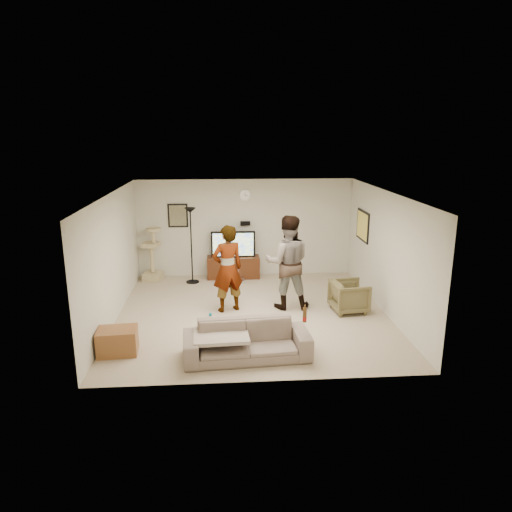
{
  "coord_description": "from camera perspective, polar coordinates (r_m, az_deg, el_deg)",
  "views": [
    {
      "loc": [
        -0.6,
        -9.1,
        3.67
      ],
      "look_at": [
        0.09,
        0.2,
        1.18
      ],
      "focal_mm": 32.97,
      "sensor_mm": 36.0,
      "label": 1
    }
  ],
  "objects": [
    {
      "name": "floor_lamp",
      "position": [
        11.63,
        -7.85,
        1.22
      ],
      "size": [
        0.32,
        0.32,
        1.87
      ],
      "primitive_type": "cylinder",
      "color": "black",
      "rests_on": "floor"
    },
    {
      "name": "throw_blanket",
      "position": [
        7.86,
        -4.27,
        -9.59
      ],
      "size": [
        0.93,
        0.75,
        0.06
      ],
      "primitive_type": "cube",
      "rotation": [
        0.0,
        0.0,
        0.05
      ],
      "color": "beige",
      "rests_on": "sofa"
    },
    {
      "name": "ceiling",
      "position": [
        9.19,
        -0.49,
        7.7
      ],
      "size": [
        5.5,
        5.5,
        0.02
      ],
      "primitive_type": "cube",
      "color": "white",
      "rests_on": "wall_back"
    },
    {
      "name": "tv",
      "position": [
        11.94,
        -2.8,
        1.44
      ],
      "size": [
        1.12,
        0.08,
        0.66
      ],
      "primitive_type": "cube",
      "color": "black",
      "rests_on": "tv_stand"
    },
    {
      "name": "console_box",
      "position": [
        11.79,
        -2.38,
        -3.02
      ],
      "size": [
        0.4,
        0.3,
        0.07
      ],
      "primitive_type": "cube",
      "color": "silver",
      "rests_on": "floor"
    },
    {
      "name": "wall_front",
      "position": [
        6.82,
        1.06,
        -5.82
      ],
      "size": [
        5.5,
        0.04,
        2.5
      ],
      "primitive_type": "cube",
      "color": "beige",
      "rests_on": "floor"
    },
    {
      "name": "wall_right",
      "position": [
        9.99,
        15.47,
        0.39
      ],
      "size": [
        0.04,
        5.5,
        2.5
      ],
      "primitive_type": "cube",
      "color": "beige",
      "rests_on": "floor"
    },
    {
      "name": "wall_speaker",
      "position": [
        12.03,
        -1.32,
        3.97
      ],
      "size": [
        0.25,
        0.1,
        0.1
      ],
      "primitive_type": "cube",
      "color": "black",
      "rests_on": "wall_back"
    },
    {
      "name": "wall_clock",
      "position": [
        11.94,
        -1.35,
        7.39
      ],
      "size": [
        0.26,
        0.04,
        0.26
      ],
      "primitive_type": "cylinder",
      "rotation": [
        1.57,
        0.0,
        0.0
      ],
      "color": "silver",
      "rests_on": "wall_back"
    },
    {
      "name": "picture_right",
      "position": [
        11.41,
        12.82,
        3.62
      ],
      "size": [
        0.03,
        0.78,
        0.62
      ],
      "primitive_type": "cube",
      "color": "#FFDD57",
      "rests_on": "wall_right"
    },
    {
      "name": "sofa",
      "position": [
        7.91,
        -1.13,
        -10.22
      ],
      "size": [
        2.14,
        0.96,
        0.61
      ],
      "primitive_type": "imported",
      "rotation": [
        0.0,
        0.0,
        0.07
      ],
      "color": "#79685D",
      "rests_on": "floor"
    },
    {
      "name": "wall_left",
      "position": [
        9.66,
        -16.97,
        -0.22
      ],
      "size": [
        0.04,
        5.5,
        2.5
      ],
      "primitive_type": "cube",
      "color": "beige",
      "rests_on": "floor"
    },
    {
      "name": "cat_tree",
      "position": [
        12.05,
        -12.53,
        0.23
      ],
      "size": [
        0.51,
        0.51,
        1.36
      ],
      "primitive_type": "cube",
      "rotation": [
        0.0,
        0.0,
        -0.2
      ],
      "color": "tan",
      "rests_on": "floor"
    },
    {
      "name": "tv_screen",
      "position": [
        11.89,
        -2.79,
        1.39
      ],
      "size": [
        1.03,
        0.01,
        0.58
      ],
      "primitive_type": "cube",
      "color": "#C9D63D",
      "rests_on": "tv"
    },
    {
      "name": "side_table",
      "position": [
        8.43,
        -16.45,
        -9.88
      ],
      "size": [
        0.69,
        0.54,
        0.44
      ],
      "primitive_type": "cube",
      "rotation": [
        0.0,
        0.0,
        0.08
      ],
      "color": "brown",
      "rests_on": "floor"
    },
    {
      "name": "floor",
      "position": [
        9.83,
        -0.46,
        -7.02
      ],
      "size": [
        5.5,
        5.5,
        0.02
      ],
      "primitive_type": "cube",
      "color": "tan",
      "rests_on": "ground"
    },
    {
      "name": "tv_stand",
      "position": [
        12.09,
        -2.76,
        -1.36
      ],
      "size": [
        1.33,
        0.45,
        0.55
      ],
      "primitive_type": "cube",
      "color": "#3B1C0D",
      "rests_on": "floor"
    },
    {
      "name": "picture_back",
      "position": [
        12.06,
        -9.46,
        4.86
      ],
      "size": [
        0.42,
        0.03,
        0.52
      ],
      "primitive_type": "cube",
      "color": "#6F6B4F",
      "rests_on": "wall_back"
    },
    {
      "name": "beer_bottle",
      "position": [
        7.84,
        5.93,
        -7.11
      ],
      "size": [
        0.06,
        0.06,
        0.25
      ],
      "primitive_type": "cylinder",
      "color": "#533213",
      "rests_on": "sofa"
    },
    {
      "name": "person_left",
      "position": [
        9.71,
        -3.47,
        -1.55
      ],
      "size": [
        0.78,
        0.65,
        1.84
      ],
      "primitive_type": "imported",
      "rotation": [
        0.0,
        0.0,
        3.52
      ],
      "color": "#B1B1B1",
      "rests_on": "floor"
    },
    {
      "name": "armchair",
      "position": [
        10.03,
        11.24,
        -4.84
      ],
      "size": [
        0.79,
        0.77,
        0.65
      ],
      "primitive_type": "imported",
      "rotation": [
        0.0,
        0.0,
        1.69
      ],
      "color": "brown",
      "rests_on": "floor"
    },
    {
      "name": "toy_ball",
      "position": [
        9.73,
        -5.55,
        -7.07
      ],
      "size": [
        0.07,
        0.07,
        0.07
      ],
      "primitive_type": "sphere",
      "color": "#0C718A",
      "rests_on": "floor"
    },
    {
      "name": "wall_back",
      "position": [
        12.11,
        -1.33,
        3.42
      ],
      "size": [
        5.5,
        0.04,
        2.5
      ],
      "primitive_type": "cube",
      "color": "beige",
      "rests_on": "floor"
    },
    {
      "name": "person_right",
      "position": [
        9.88,
        3.82,
        -0.77
      ],
      "size": [
        1.02,
        0.83,
        2.0
      ],
      "primitive_type": "imported",
      "rotation": [
        0.0,
        0.0,
        3.07
      ],
      "color": "teal",
      "rests_on": "floor"
    }
  ]
}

